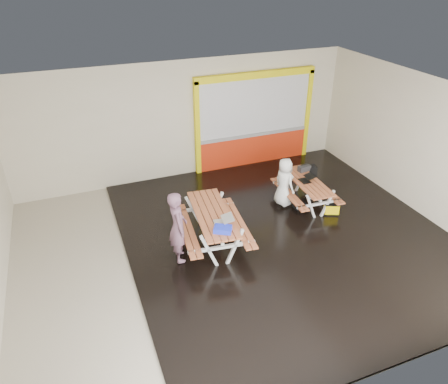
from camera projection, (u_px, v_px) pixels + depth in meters
name	position (u px, v px, depth m)	size (l,w,h in m)	color
room	(239.00, 181.00, 8.97)	(10.02, 8.02, 3.52)	#BCB39F
deck	(285.00, 234.00, 10.22)	(7.50, 7.98, 0.05)	black
kiosk	(254.00, 122.00, 13.00)	(3.88, 0.16, 3.00)	red
picnic_table_left	(213.00, 220.00, 9.60)	(1.70, 2.33, 0.87)	#B66037
picnic_table_right	(306.00, 187.00, 11.19)	(1.34, 1.91, 0.74)	#B66037
person_left	(178.00, 227.00, 8.95)	(0.61, 0.40, 1.66)	#704B5F
person_right	(284.00, 182.00, 10.99)	(0.65, 0.42, 1.32)	white
laptop_left	(223.00, 222.00, 9.09)	(0.46, 0.43, 0.18)	silver
laptop_right	(306.00, 179.00, 11.08)	(0.36, 0.32, 0.15)	black
blue_pouch	(223.00, 229.00, 8.85)	(0.37, 0.26, 0.11)	#1E30E2
toolbox	(304.00, 168.00, 11.58)	(0.36, 0.21, 0.20)	black
backpack	(312.00, 171.00, 11.72)	(0.23, 0.15, 0.39)	black
dark_case	(300.00, 205.00, 11.23)	(0.34, 0.26, 0.13)	black
fluke_bag	(331.00, 209.00, 10.91)	(0.45, 0.38, 0.33)	black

